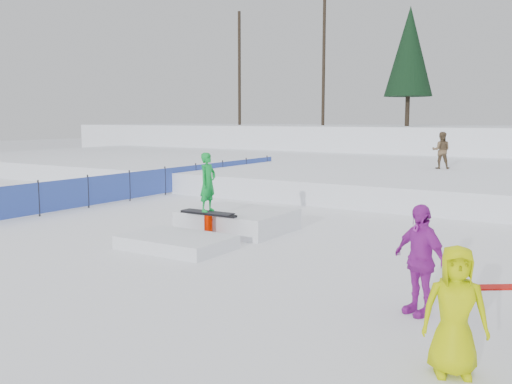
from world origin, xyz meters
The scene contains 9 objects.
ground centered at (0.00, 0.00, 0.00)m, with size 120.00×120.00×0.00m, color white.
snow_berm centered at (0.00, 30.00, 1.20)m, with size 60.00×14.00×2.40m, color white.
snow_midrise centered at (0.00, 16.00, 0.40)m, with size 50.00×18.00×0.80m, color white.
safety_fence centered at (-6.50, 6.60, 0.55)m, with size 0.05×16.00×1.10m.
walker_olive centered at (1.83, 14.67, 1.58)m, with size 0.76×0.59×1.57m, color brown.
spectator_purple centered at (5.66, -1.64, 0.84)m, with size 0.98×0.41×1.68m, color purple.
spectator_yellow centered at (6.60, -3.47, 0.76)m, with size 0.74×0.48×1.51m, color #C5D400.
loose_board_red centered at (6.16, 0.20, 0.01)m, with size 1.40×0.28×0.03m, color #B80E09.
jib_rail_feature centered at (-0.23, 1.55, 0.30)m, with size 2.60×4.40×2.11m.
Camera 1 is at (7.99, -9.96, 2.93)m, focal length 40.00 mm.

